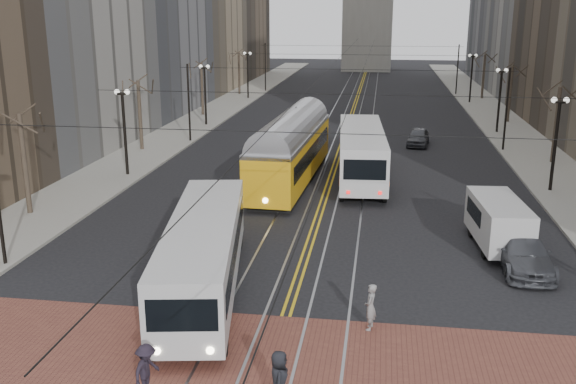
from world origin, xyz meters
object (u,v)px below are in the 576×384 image
(transit_bus, at_px, (204,257))
(sedan_grey, at_px, (418,137))
(rear_bus, at_px, (361,155))
(pedestrian_d, at_px, (147,370))
(cargo_van, at_px, (498,225))
(sedan_parked, at_px, (523,252))
(pedestrian_a, at_px, (279,379))
(pedestrian_b, at_px, (370,307))
(streetcar, at_px, (291,155))

(transit_bus, height_order, sedan_grey, transit_bus)
(rear_bus, distance_m, pedestrian_d, 26.43)
(cargo_van, bearing_deg, sedan_grey, 91.11)
(sedan_parked, height_order, pedestrian_d, pedestrian_d)
(sedan_grey, xyz_separation_m, sedan_parked, (3.20, -26.40, 0.03))
(sedan_parked, bearing_deg, transit_bus, -162.00)
(pedestrian_a, bearing_deg, sedan_grey, -15.93)
(transit_bus, bearing_deg, rear_bus, 64.15)
(sedan_grey, xyz_separation_m, pedestrian_a, (-5.65, -37.97, 0.16))
(rear_bus, relative_size, pedestrian_b, 7.61)
(sedan_grey, bearing_deg, transit_bus, -100.08)
(sedan_parked, xyz_separation_m, pedestrian_b, (-6.43, -6.58, 0.11))
(pedestrian_a, bearing_deg, sedan_parked, -44.87)
(streetcar, distance_m, pedestrian_d, 24.73)
(sedan_parked, xyz_separation_m, pedestrian_a, (-8.85, -11.58, 0.13))
(streetcar, bearing_deg, cargo_van, -40.64)
(rear_bus, bearing_deg, sedan_parked, -65.97)
(cargo_van, relative_size, pedestrian_a, 3.06)
(streetcar, height_order, cargo_van, streetcar)
(cargo_van, distance_m, pedestrian_a, 16.20)
(streetcar, height_order, pedestrian_b, streetcar)
(pedestrian_d, bearing_deg, transit_bus, 17.76)
(sedan_parked, xyz_separation_m, pedestrian_d, (-12.73, -11.58, 0.08))
(cargo_van, height_order, sedan_parked, cargo_van)
(sedan_grey, xyz_separation_m, pedestrian_b, (-3.22, -32.97, 0.15))
(sedan_parked, bearing_deg, rear_bus, 116.93)
(pedestrian_a, relative_size, pedestrian_b, 1.02)
(pedestrian_b, bearing_deg, cargo_van, 156.02)
(pedestrian_a, bearing_deg, pedestrian_d, 82.53)
(sedan_grey, distance_m, pedestrian_d, 39.15)
(pedestrian_b, bearing_deg, pedestrian_a, -17.32)
(streetcar, xyz_separation_m, rear_bus, (4.48, 1.20, -0.10))
(transit_bus, distance_m, pedestrian_d, 7.20)
(rear_bus, xyz_separation_m, pedestrian_a, (-1.33, -25.90, -0.80))
(transit_bus, distance_m, pedestrian_b, 6.95)
(cargo_van, xyz_separation_m, pedestrian_a, (-8.16, -13.99, -0.29))
(pedestrian_d, bearing_deg, sedan_parked, -32.09)
(streetcar, relative_size, pedestrian_a, 8.78)
(sedan_grey, height_order, pedestrian_b, pedestrian_b)
(pedestrian_d, bearing_deg, pedestrian_a, -74.37)
(streetcar, xyz_separation_m, pedestrian_b, (5.57, -19.70, -0.92))
(transit_bus, xyz_separation_m, pedestrian_a, (4.15, -7.16, -0.65))
(sedan_parked, relative_size, pedestrian_a, 2.98)
(transit_bus, height_order, sedan_parked, transit_bus)
(pedestrian_b, height_order, pedestrian_d, pedestrian_b)
(transit_bus, xyz_separation_m, sedan_grey, (9.80, 30.81, -0.81))
(pedestrian_b, bearing_deg, sedan_grey, -177.00)
(pedestrian_a, height_order, pedestrian_b, pedestrian_a)
(cargo_van, relative_size, sedan_parked, 1.03)
(transit_bus, distance_m, sedan_grey, 32.34)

